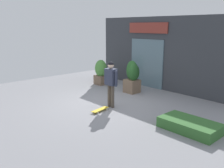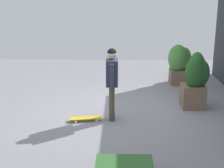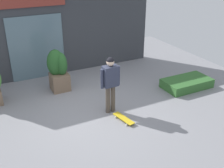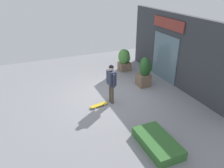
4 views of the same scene
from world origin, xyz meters
name	(u,v)px [view 3 (image 3 of 4)]	position (x,y,z in m)	size (l,w,h in m)	color
ground_plane	(94,112)	(0.00, 0.00, 0.00)	(12.00, 12.00, 0.00)	gray
building_facade	(55,30)	(-0.04, 3.33, 1.62)	(7.50, 0.31, 3.26)	#383A3F
skateboarder	(110,80)	(0.44, -0.17, 1.00)	(0.59, 0.27, 1.65)	#4C4238
skateboard	(124,118)	(0.55, -0.76, 0.06)	(0.33, 0.75, 0.08)	gold
planter_box_left	(58,68)	(-0.42, 1.88, 0.75)	(0.63, 0.65, 1.39)	brown
hedge_ledge	(187,83)	(3.45, 0.08, 0.15)	(1.62, 0.90, 0.30)	#33662D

